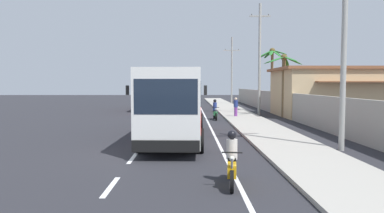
# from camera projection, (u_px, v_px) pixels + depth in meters

# --- Properties ---
(ground_plane) EXTENTS (160.00, 160.00, 0.00)m
(ground_plane) POSITION_uv_depth(u_px,v_px,m) (135.00, 154.00, 14.45)
(ground_plane) COLOR #28282D
(sidewalk_kerb) EXTENTS (3.20, 90.00, 0.14)m
(sidewalk_kerb) POSITION_uv_depth(u_px,v_px,m) (255.00, 125.00, 24.48)
(sidewalk_kerb) COLOR #A8A399
(sidewalk_kerb) RESTS_ON ground
(lane_markings) EXTENTS (3.80, 71.41, 0.01)m
(lane_markings) POSITION_uv_depth(u_px,v_px,m) (190.00, 119.00, 29.33)
(lane_markings) COLOR white
(lane_markings) RESTS_ON ground
(boundary_wall) EXTENTS (0.24, 60.00, 2.17)m
(boundary_wall) POSITION_uv_depth(u_px,v_px,m) (292.00, 106.00, 28.44)
(boundary_wall) COLOR #9E998E
(boundary_wall) RESTS_ON ground
(coach_bus_foreground) EXTENTS (3.27, 11.75, 3.81)m
(coach_bus_foreground) POSITION_uv_depth(u_px,v_px,m) (176.00, 101.00, 18.78)
(coach_bus_foreground) COLOR white
(coach_bus_foreground) RESTS_ON ground
(coach_bus_far_lane) EXTENTS (3.02, 11.90, 3.69)m
(coach_bus_far_lane) POSITION_uv_depth(u_px,v_px,m) (157.00, 93.00, 40.61)
(coach_bus_far_lane) COLOR red
(coach_bus_far_lane) RESTS_ON ground
(motorcycle_beside_bus) EXTENTS (0.56, 1.96, 1.56)m
(motorcycle_beside_bus) POSITION_uv_depth(u_px,v_px,m) (232.00, 163.00, 10.06)
(motorcycle_beside_bus) COLOR black
(motorcycle_beside_bus) RESTS_ON ground
(motorcycle_trailing) EXTENTS (0.56, 1.96, 1.66)m
(motorcycle_trailing) POSITION_uv_depth(u_px,v_px,m) (215.00, 111.00, 28.59)
(motorcycle_trailing) COLOR black
(motorcycle_trailing) RESTS_ON ground
(pedestrian_near_kerb) EXTENTS (0.36, 0.36, 1.60)m
(pedestrian_near_kerb) POSITION_uv_depth(u_px,v_px,m) (236.00, 106.00, 30.28)
(pedestrian_near_kerb) COLOR #75388E
(pedestrian_near_kerb) RESTS_ON sidewalk_kerb
(utility_pole_nearest) EXTENTS (3.89, 0.24, 10.30)m
(utility_pole_nearest) POSITION_uv_depth(u_px,v_px,m) (342.00, 23.00, 14.96)
(utility_pole_nearest) COLOR #9E9E99
(utility_pole_nearest) RESTS_ON ground
(utility_pole_mid) EXTENTS (1.93, 0.24, 10.34)m
(utility_pole_mid) POSITION_uv_depth(u_px,v_px,m) (260.00, 58.00, 32.65)
(utility_pole_mid) COLOR #9E9E99
(utility_pole_mid) RESTS_ON ground
(utility_pole_far) EXTENTS (2.39, 0.24, 9.61)m
(utility_pole_far) POSITION_uv_depth(u_px,v_px,m) (232.00, 70.00, 50.35)
(utility_pole_far) COLOR #9E9E99
(utility_pole_far) RESTS_ON ground
(palm_nearest) EXTENTS (2.94, 2.79, 6.56)m
(palm_nearest) POSITION_uv_depth(u_px,v_px,m) (272.00, 65.00, 35.50)
(palm_nearest) COLOR brown
(palm_nearest) RESTS_ON ground
(palm_second) EXTENTS (3.42, 3.25, 5.50)m
(palm_second) POSITION_uv_depth(u_px,v_px,m) (284.00, 73.00, 30.45)
(palm_second) COLOR brown
(palm_second) RESTS_ON ground
(roadside_building) EXTENTS (13.04, 8.25, 4.36)m
(roadside_building) POSITION_uv_depth(u_px,v_px,m) (348.00, 92.00, 31.67)
(roadside_building) COLOR tan
(roadside_building) RESTS_ON ground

